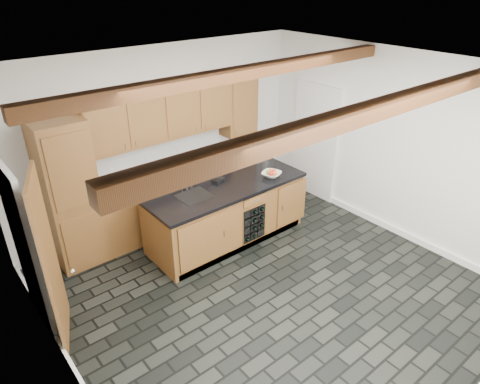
# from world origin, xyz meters

# --- Properties ---
(ground) EXTENTS (5.00, 5.00, 0.00)m
(ground) POSITION_xyz_m (0.00, 0.00, 0.00)
(ground) COLOR black
(ground) RESTS_ON ground
(room_shell) EXTENTS (5.01, 5.00, 5.00)m
(room_shell) POSITION_xyz_m (-0.09, 0.53, 1.53)
(room_shell) COLOR white
(room_shell) RESTS_ON ground
(back_cabinetry) EXTENTS (3.65, 0.62, 2.20)m
(back_cabinetry) POSITION_xyz_m (-0.38, 2.24, 0.98)
(back_cabinetry) COLOR brown
(back_cabinetry) RESTS_ON ground
(island) EXTENTS (2.48, 0.96, 0.93)m
(island) POSITION_xyz_m (0.31, 1.28, 0.46)
(island) COLOR brown
(island) RESTS_ON ground
(faucet) EXTENTS (0.45, 0.40, 0.34)m
(faucet) POSITION_xyz_m (-0.25, 1.33, 0.96)
(faucet) COLOR black
(faucet) RESTS_ON island
(kitchen_scale) EXTENTS (0.22, 0.17, 0.06)m
(kitchen_scale) POSITION_xyz_m (0.29, 1.47, 0.96)
(kitchen_scale) COLOR black
(kitchen_scale) RESTS_ON island
(fruit_bowl) EXTENTS (0.37, 0.37, 0.07)m
(fruit_bowl) POSITION_xyz_m (1.02, 1.08, 0.96)
(fruit_bowl) COLOR silver
(fruit_bowl) RESTS_ON island
(fruit_cluster) EXTENTS (0.16, 0.17, 0.07)m
(fruit_cluster) POSITION_xyz_m (1.02, 1.08, 1.00)
(fruit_cluster) COLOR red
(fruit_cluster) RESTS_ON fruit_bowl
(paper_towel) EXTENTS (0.13, 0.13, 0.24)m
(paper_towel) POSITION_xyz_m (1.42, 1.65, 1.05)
(paper_towel) COLOR white
(paper_towel) RESTS_ON island
(mug) EXTENTS (0.10, 0.10, 0.08)m
(mug) POSITION_xyz_m (-1.30, 2.19, 0.97)
(mug) COLOR white
(mug) RESTS_ON back_cabinetry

